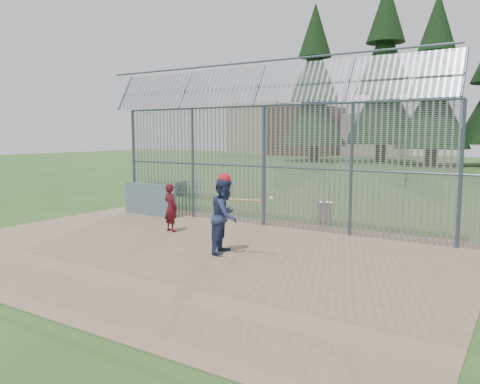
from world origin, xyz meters
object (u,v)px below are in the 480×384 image
Objects in this scene: onlooker at (171,208)px; trash_can at (324,212)px; bleacher at (204,189)px; batter at (225,216)px; dugout_wall at (150,199)px.

trash_can is at bearing -117.77° from onlooker.
batter is at bearing -50.52° from bleacher.
onlooker is 0.51× the size of bleacher.
trash_can is (0.59, 5.31, -0.61)m from batter.
trash_can reaches higher than bleacher.
batter is 5.37m from trash_can.
bleacher is at bearing 25.61° from batter.
trash_can is (6.17, 2.12, -0.24)m from dugout_wall.
onlooker is 8.34m from bleacher.
batter is at bearing -96.33° from trash_can.
batter is at bearing -29.72° from dugout_wall.
onlooker is 1.85× the size of trash_can.
dugout_wall is 0.83× the size of bleacher.
dugout_wall is at bearing 46.41° from batter.
bleacher is (-4.11, 7.25, -0.37)m from onlooker.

